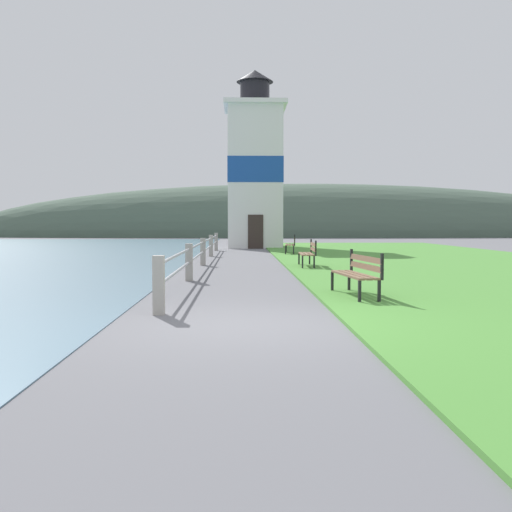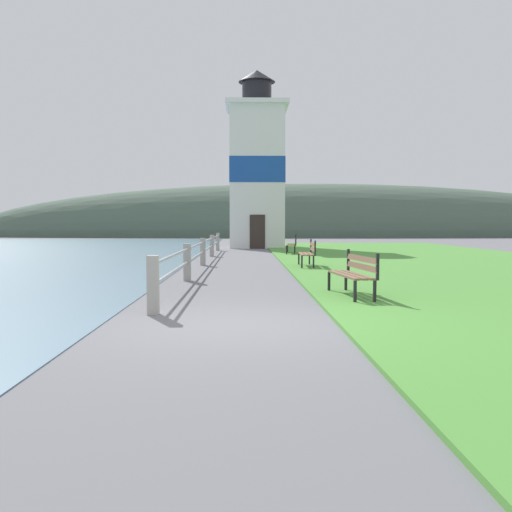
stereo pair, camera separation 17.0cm
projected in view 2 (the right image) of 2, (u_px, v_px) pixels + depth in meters
The scene contains 8 objects.
ground_plane at pixel (236, 325), 8.31m from camera, with size 160.00×160.00×0.00m, color slate.
grass_verge at pixel (436, 261), 21.91m from camera, with size 12.00×40.44×0.06m.
seawall_railing at pixel (203, 249), 20.19m from camera, with size 0.18×22.10×0.97m.
park_bench_near at pixel (355, 271), 11.24m from camera, with size 0.68×1.91×0.94m.
park_bench_midway at pixel (309, 252), 18.95m from camera, with size 0.53×1.76×0.94m.
park_bench_far at pixel (293, 243), 27.23m from camera, with size 0.66×1.96×0.94m.
lighthouse at pixel (257, 169), 34.84m from camera, with size 3.74×3.74×10.77m.
distant_hillside at pixel (314, 236), 65.33m from camera, with size 80.00×16.00×12.00m.
Camera 2 is at (0.13, -8.25, 1.48)m, focal length 40.00 mm.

